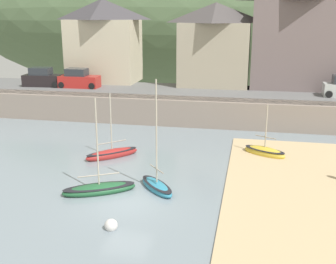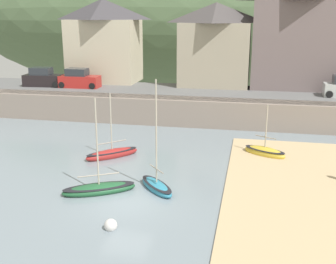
# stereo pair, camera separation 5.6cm
# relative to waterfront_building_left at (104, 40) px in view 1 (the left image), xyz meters

# --- Properties ---
(quay_seawall) EXTENTS (48.00, 9.40, 2.40)m
(quay_seawall) POSITION_rel_waterfront_building_left_xyz_m (10.10, -7.70, -5.59)
(quay_seawall) COLOR gray
(quay_seawall) RESTS_ON ground
(hillside_backdrop) EXTENTS (80.00, 44.00, 25.32)m
(hillside_backdrop) POSITION_rel_waterfront_building_left_xyz_m (4.75, 30.00, 1.91)
(hillside_backdrop) COLOR #4F6643
(hillside_backdrop) RESTS_ON ground
(waterfront_building_left) EXTENTS (7.74, 5.41, 8.94)m
(waterfront_building_left) POSITION_rel_waterfront_building_left_xyz_m (0.00, 0.00, 0.00)
(waterfront_building_left) COLOR beige
(waterfront_building_left) RESTS_ON ground
(waterfront_building_centre) EXTENTS (7.44, 6.22, 8.49)m
(waterfront_building_centre) POSITION_rel_waterfront_building_left_xyz_m (12.29, 0.00, -0.23)
(waterfront_building_centre) COLOR tan
(waterfront_building_centre) RESTS_ON ground
(waterfront_building_right) EXTENTS (8.99, 5.92, 10.28)m
(waterfront_building_right) POSITION_rel_waterfront_building_left_xyz_m (20.43, 0.00, 0.65)
(waterfront_building_right) COLOR #6F605F
(waterfront_building_right) RESTS_ON ground
(rowboat_small_beached) EXTENTS (4.22, 3.07, 5.55)m
(rowboat_small_beached) POSITION_rel_waterfront_building_left_xyz_m (8.20, -24.22, -6.72)
(rowboat_small_beached) COLOR #205631
(rowboat_small_beached) RESTS_ON ground
(sailboat_white_hull) EXTENTS (3.51, 3.40, 4.73)m
(sailboat_white_hull) POSITION_rel_waterfront_building_left_xyz_m (6.94, -18.28, -6.69)
(sailboat_white_hull) COLOR #A12624
(sailboat_white_hull) RESTS_ON ground
(sailboat_tall_mast) EXTENTS (3.27, 2.49, 3.88)m
(sailboat_tall_mast) POSITION_rel_waterfront_building_left_xyz_m (17.46, -15.82, -6.68)
(sailboat_tall_mast) COLOR gold
(sailboat_tall_mast) RESTS_ON ground
(sailboat_blue_trim) EXTENTS (2.79, 3.04, 6.50)m
(sailboat_blue_trim) POSITION_rel_waterfront_building_left_xyz_m (11.30, -23.21, -6.68)
(sailboat_blue_trim) COLOR teal
(sailboat_blue_trim) RESTS_ON ground
(parked_car_near_slipway) EXTENTS (4.21, 1.99, 1.95)m
(parked_car_near_slipway) POSITION_rel_waterfront_building_left_xyz_m (-5.24, -4.50, -3.75)
(parked_car_near_slipway) COLOR black
(parked_car_near_slipway) RESTS_ON ground
(parked_car_by_wall) EXTENTS (4.11, 1.82, 1.95)m
(parked_car_by_wall) POSITION_rel_waterfront_building_left_xyz_m (-1.23, -4.50, -3.75)
(parked_car_by_wall) COLOR #AD2420
(parked_car_by_wall) RESTS_ON ground
(mooring_buoy) EXTENTS (0.63, 0.63, 0.63)m
(mooring_buoy) POSITION_rel_waterfront_building_left_xyz_m (10.23, -28.10, -6.76)
(mooring_buoy) COLOR silver
(mooring_buoy) RESTS_ON ground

